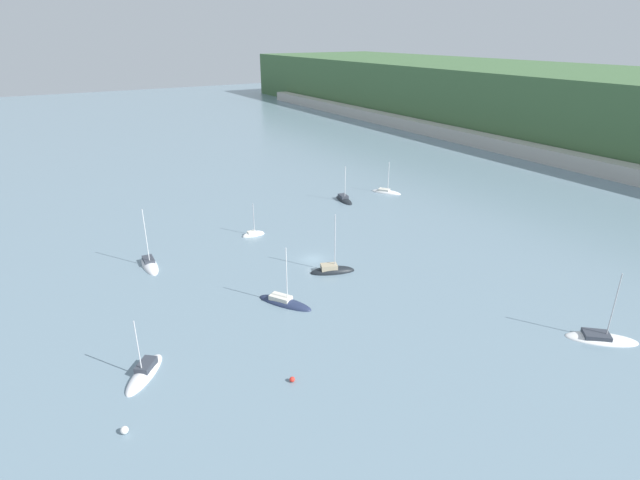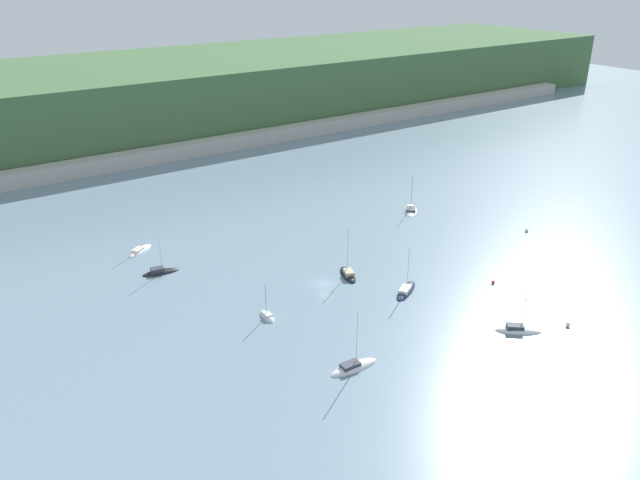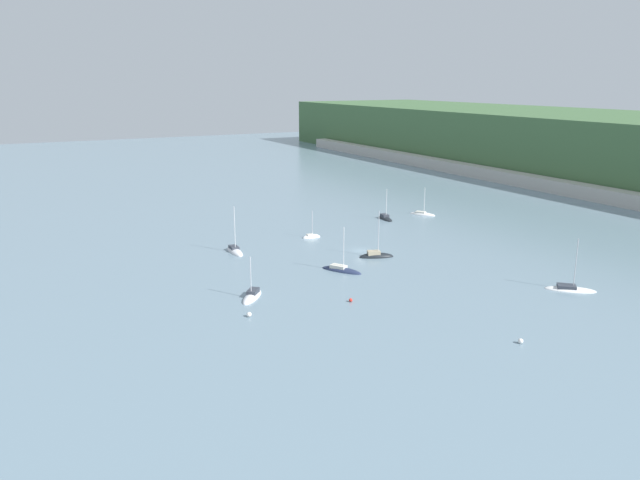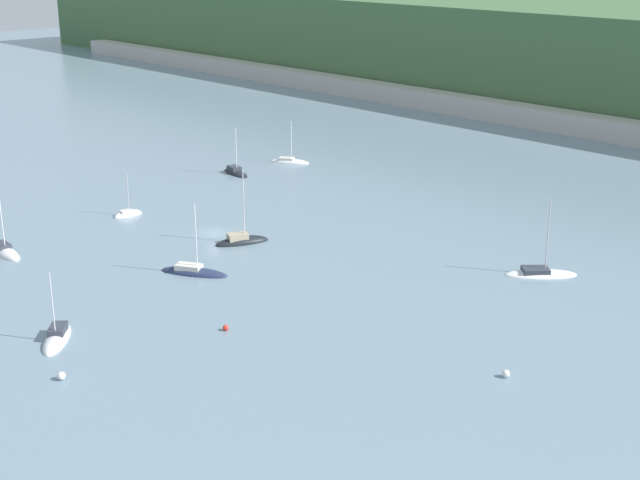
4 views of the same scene
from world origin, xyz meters
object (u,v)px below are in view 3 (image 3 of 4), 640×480
object	(u,v)px
sailboat_0	(422,214)
mooring_buoy_0	(521,341)
sailboat_7	(311,237)
sailboat_6	(252,297)
sailboat_4	(570,290)
sailboat_2	(385,219)
sailboat_1	(341,270)
sailboat_5	(235,251)
mooring_buoy_2	(249,314)
sailboat_3	(376,257)
mooring_buoy_1	(351,300)

from	to	relation	value
sailboat_0	mooring_buoy_0	size ratio (longest dim) A/B	11.07
sailboat_7	sailboat_6	bearing A→B (deg)	-127.31
sailboat_4	mooring_buoy_0	size ratio (longest dim) A/B	13.35
sailboat_2	sailboat_1	bearing A→B (deg)	-34.03
sailboat_0	sailboat_7	bearing A→B (deg)	-111.16
sailboat_5	sailboat_6	world-z (taller)	sailboat_5
sailboat_6	sailboat_4	bearing A→B (deg)	105.96
sailboat_4	sailboat_5	xyz separation A→B (m)	(-52.97, -44.74, 0.00)
mooring_buoy_0	mooring_buoy_2	size ratio (longest dim) A/B	0.95
sailboat_4	sailboat_5	bearing A→B (deg)	172.00
sailboat_2	mooring_buoy_2	size ratio (longest dim) A/B	11.16
sailboat_1	mooring_buoy_2	distance (m)	29.37
sailboat_7	sailboat_5	bearing A→B (deg)	-167.23
sailboat_5	mooring_buoy_2	world-z (taller)	sailboat_5
sailboat_1	mooring_buoy_0	distance (m)	43.14
sailboat_5	sailboat_6	distance (m)	30.60
sailboat_3	sailboat_7	distance (m)	22.06
sailboat_3	mooring_buoy_0	size ratio (longest dim) A/B	14.50
sailboat_1	sailboat_5	world-z (taller)	sailboat_5
sailboat_1	sailboat_5	bearing A→B (deg)	-179.94
sailboat_0	sailboat_4	world-z (taller)	sailboat_4
sailboat_6	mooring_buoy_1	world-z (taller)	sailboat_6
sailboat_0	mooring_buoy_1	size ratio (longest dim) A/B	13.32
mooring_buoy_0	sailboat_1	bearing A→B (deg)	-172.78
sailboat_3	sailboat_4	world-z (taller)	sailboat_3
sailboat_2	sailboat_6	world-z (taller)	sailboat_2
sailboat_1	sailboat_3	world-z (taller)	sailboat_3
sailboat_4	sailboat_6	size ratio (longest dim) A/B	1.22
sailboat_5	sailboat_2	bearing A→B (deg)	107.34
sailboat_2	sailboat_4	distance (m)	65.44
sailboat_0	sailboat_5	size ratio (longest dim) A/B	0.76
sailboat_5	mooring_buoy_0	size ratio (longest dim) A/B	14.63
mooring_buoy_1	mooring_buoy_0	bearing A→B (deg)	25.84
mooring_buoy_1	mooring_buoy_2	size ratio (longest dim) A/B	0.79
sailboat_6	mooring_buoy_1	size ratio (longest dim) A/B	13.19
sailboat_4	mooring_buoy_1	size ratio (longest dim) A/B	16.05
sailboat_6	mooring_buoy_1	bearing A→B (deg)	94.55
sailboat_2	mooring_buoy_1	world-z (taller)	sailboat_2
sailboat_2	sailboat_7	size ratio (longest dim) A/B	1.20
sailboat_0	sailboat_7	distance (m)	40.73
sailboat_0	sailboat_3	size ratio (longest dim) A/B	0.76
mooring_buoy_0	sailboat_7	bearing A→B (deg)	178.69
sailboat_6	sailboat_7	size ratio (longest dim) A/B	1.12
sailboat_5	sailboat_0	bearing A→B (deg)	104.27
mooring_buoy_2	mooring_buoy_1	bearing A→B (deg)	84.83
sailboat_0	mooring_buoy_0	world-z (taller)	sailboat_0
sailboat_3	mooring_buoy_1	world-z (taller)	sailboat_3
sailboat_1	sailboat_0	bearing A→B (deg)	96.71
sailboat_3	sailboat_7	bearing A→B (deg)	122.78
mooring_buoy_2	sailboat_0	bearing A→B (deg)	124.76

